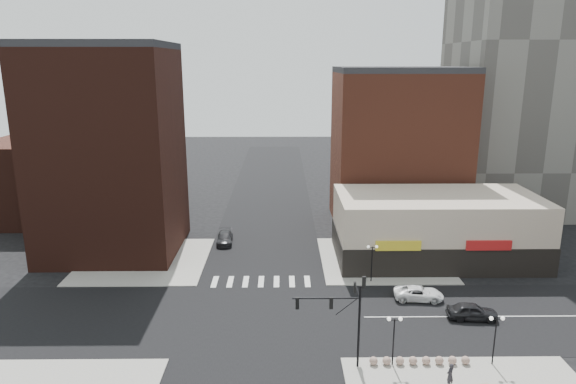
{
  "coord_description": "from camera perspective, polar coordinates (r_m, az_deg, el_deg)",
  "views": [
    {
      "loc": [
        2.29,
        -44.09,
        23.57
      ],
      "look_at": [
        2.83,
        5.09,
        11.0
      ],
      "focal_mm": 32.0,
      "sensor_mm": 36.0,
      "label": 1
    }
  ],
  "objects": [
    {
      "name": "building_nw",
      "position": [
        67.03,
        -19.19,
        4.04
      ],
      "size": [
        16.0,
        15.0,
        25.0
      ],
      "primitive_type": "cube",
      "color": "#341710",
      "rests_on": "ground"
    },
    {
      "name": "dark_sedan_north",
      "position": [
        69.05,
        -7.05,
        -5.09
      ],
      "size": [
        2.32,
        5.12,
        1.45
      ],
      "primitive_type": "imported",
      "rotation": [
        0.0,
        0.0,
        0.06
      ],
      "color": "black",
      "rests_on": "ground"
    },
    {
      "name": "sidewalk_ne",
      "position": [
        64.3,
        10.45,
        -7.36
      ],
      "size": [
        15.0,
        15.0,
        0.12
      ],
      "primitive_type": "cube",
      "color": "gray",
      "rests_on": "ground"
    },
    {
      "name": "street_lamp_se_a",
      "position": [
        42.3,
        11.72,
        -14.64
      ],
      "size": [
        1.22,
        0.32,
        4.16
      ],
      "color": "black",
      "rests_on": "sidewalk_se"
    },
    {
      "name": "dark_sedan_east",
      "position": [
        52.33,
        19.79,
        -12.38
      ],
      "size": [
        4.8,
        2.3,
        1.58
      ],
      "primitive_type": "imported",
      "rotation": [
        0.0,
        0.0,
        1.48
      ],
      "color": "black",
      "rests_on": "ground"
    },
    {
      "name": "bollard_row",
      "position": [
        44.22,
        14.41,
        -17.68
      ],
      "size": [
        8.02,
        0.67,
        0.67
      ],
      "color": "gray",
      "rests_on": "sidewalk_se"
    },
    {
      "name": "building_nw_low",
      "position": [
        87.08,
        -23.81,
        1.46
      ],
      "size": [
        20.0,
        18.0,
        12.0
      ],
      "primitive_type": "cube",
      "color": "#341710",
      "rests_on": "ground"
    },
    {
      "name": "road_ns",
      "position": [
        50.04,
        -3.27,
        -13.77
      ],
      "size": [
        14.0,
        200.0,
        0.02
      ],
      "primitive_type": "cube",
      "color": "black",
      "rests_on": "ground"
    },
    {
      "name": "traffic_signal",
      "position": [
        41.05,
        6.52,
        -12.72
      ],
      "size": [
        5.59,
        3.09,
        7.77
      ],
      "color": "black",
      "rests_on": "ground"
    },
    {
      "name": "building_ne_row",
      "position": [
        65.21,
        16.13,
        -4.36
      ],
      "size": [
        24.2,
        12.2,
        8.0
      ],
      "color": "#B9A993",
      "rests_on": "ground"
    },
    {
      "name": "building_ne_midrise",
      "position": [
        76.5,
        12.04,
        4.57
      ],
      "size": [
        18.0,
        15.0,
        22.0
      ],
      "primitive_type": "cube",
      "color": "brown",
      "rests_on": "ground"
    },
    {
      "name": "white_suv",
      "position": [
        54.72,
        14.31,
        -10.86
      ],
      "size": [
        5.13,
        2.72,
        1.37
      ],
      "primitive_type": "imported",
      "rotation": [
        0.0,
        0.0,
        1.48
      ],
      "color": "white",
      "rests_on": "ground"
    },
    {
      "name": "ground",
      "position": [
        50.05,
        -3.27,
        -13.78
      ],
      "size": [
        240.0,
        240.0,
        0.0
      ],
      "primitive_type": "plane",
      "color": "black",
      "rests_on": "ground"
    },
    {
      "name": "sidewalk_nw",
      "position": [
        65.32,
        -15.61,
        -7.31
      ],
      "size": [
        15.0,
        15.0,
        0.12
      ],
      "primitive_type": "cube",
      "color": "gray",
      "rests_on": "ground"
    },
    {
      "name": "road_ew",
      "position": [
        50.04,
        -3.27,
        -13.77
      ],
      "size": [
        200.0,
        14.0,
        0.02
      ],
      "primitive_type": "cube",
      "color": "black",
      "rests_on": "ground"
    },
    {
      "name": "street_lamp_ne",
      "position": [
        56.73,
        9.33,
        -6.8
      ],
      "size": [
        1.22,
        0.32,
        4.16
      ],
      "color": "black",
      "rests_on": "sidewalk_ne"
    },
    {
      "name": "pedestrian",
      "position": [
        41.98,
        17.56,
        -18.83
      ],
      "size": [
        0.82,
        0.78,
        1.89
      ],
      "primitive_type": "imported",
      "rotation": [
        0.0,
        0.0,
        3.8
      ],
      "color": "black",
      "rests_on": "sidewalk_se"
    },
    {
      "name": "street_lamp_se_b",
      "position": [
        44.64,
        22.1,
        -13.82
      ],
      "size": [
        1.22,
        0.32,
        4.16
      ],
      "color": "black",
      "rests_on": "sidewalk_se"
    }
  ]
}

